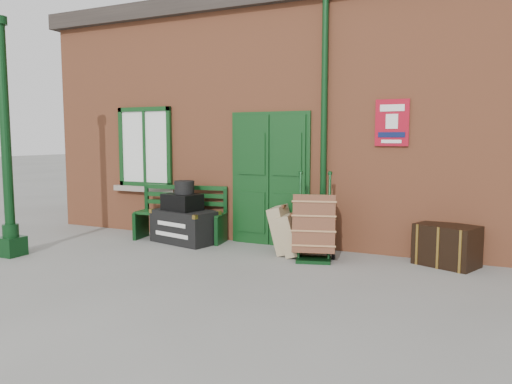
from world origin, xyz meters
The scene contains 11 objects.
ground centered at (0.00, 0.00, 0.00)m, with size 80.00×80.00×0.00m, color gray.
station_building centered at (0.00, 3.49, 2.16)m, with size 10.30×4.30×4.36m.
canopy_column centered at (-3.60, -1.00, 1.41)m, with size 0.34×0.34×3.61m.
bench centered at (-1.89, 1.16, 0.51)m, with size 1.68×0.74×1.01m.
houdini_trunk centered at (-1.71, 0.99, 0.28)m, with size 1.14×0.63×0.57m, color black.
strongbox centered at (-1.76, 0.99, 0.71)m, with size 0.63×0.46×0.28m, color black.
hatbox centered at (-1.73, 1.02, 0.97)m, with size 0.34×0.34×0.23m, color black.
suitcase_back centered at (0.14, 0.95, 0.38)m, with size 0.21×0.53×0.74m, color tan.
suitcase_front centered at (0.32, 0.85, 0.33)m, with size 0.19×0.47×0.63m, color tan.
porter_trolley centered at (0.72, 0.80, 0.50)m, with size 0.79×0.82×1.29m.
dark_trunk centered at (2.56, 1.25, 0.30)m, with size 0.82×0.53×0.59m, color black.
Camera 1 is at (3.08, -6.24, 1.83)m, focal length 35.00 mm.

